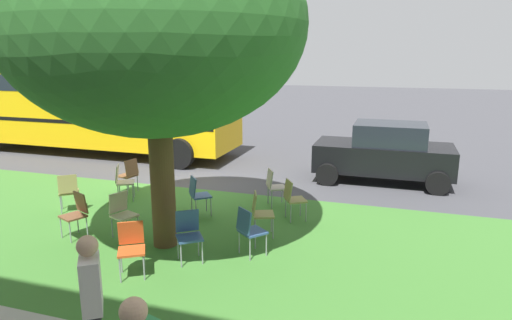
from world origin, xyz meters
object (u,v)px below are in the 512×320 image
chair_4 (129,173)px  chair_2 (260,211)px  school_bus (93,104)px  chair_0 (122,180)px  chair_8 (131,245)px  chair_10 (68,190)px  chair_7 (76,212)px  street_tree (155,25)px  chair_6 (249,228)px  chair_3 (274,185)px  chair_11 (122,211)px  parked_car (385,152)px  chair_1 (293,197)px  chair_5 (189,232)px  pedestrian_1 (93,303)px  chair_9 (198,193)px

chair_4 → chair_2: bearing=157.6°
chair_4 → school_bus: 5.64m
chair_0 → chair_8: same height
chair_10 → chair_7: bearing=135.1°
chair_7 → school_bus: (4.58, -6.66, 1.24)m
street_tree → chair_8: 3.65m
chair_6 → chair_3: bearing=-83.6°
chair_11 → parked_car: bearing=-130.0°
chair_10 → chair_6: bearing=168.7°
chair_3 → chair_4: bearing=2.1°
chair_1 → chair_5: same height
chair_7 → chair_8: (-1.89, 1.01, 0.00)m
chair_1 → chair_4: 4.48m
chair_11 → pedestrian_1: bearing=120.3°
street_tree → chair_2: 3.90m
chair_2 → chair_7: size_ratio=1.00×
chair_11 → pedestrian_1: size_ratio=0.52×
street_tree → chair_8: bearing=93.7°
chair_3 → chair_8: 4.15m
street_tree → chair_1: bearing=-134.7°
chair_2 → chair_9: bearing=-22.5°
chair_11 → parked_car: 7.30m
chair_4 → chair_11: 2.92m
chair_10 → chair_4: bearing=-106.0°
chair_7 → pedestrian_1: pedestrian_1 is taller
parked_car → school_bus: 10.17m
chair_3 → chair_7: same height
chair_0 → chair_3: size_ratio=1.00×
chair_11 → chair_3: bearing=-131.3°
chair_3 → chair_8: size_ratio=1.00×
chair_4 → school_bus: school_bus is taller
chair_9 → chair_11: bearing=59.6°
chair_5 → chair_7: (2.52, -0.25, 0.00)m
chair_6 → pedestrian_1: bearing=80.4°
chair_3 → chair_5: same height
chair_1 → street_tree: bearing=45.3°
school_bus → pedestrian_1: bearing=127.1°
chair_4 → chair_10: same height
chair_10 → parked_car: (-6.66, -4.74, 0.32)m
chair_7 → school_bus: school_bus is taller
chair_8 → pedestrian_1: (-0.99, 2.20, 0.41)m
chair_1 → chair_11: size_ratio=1.00×
chair_2 → chair_11: 2.68m
parked_car → school_bus: school_bus is taller
chair_2 → chair_8: 2.61m
chair_10 → chair_11: size_ratio=1.00×
chair_1 → chair_2: 1.13m
chair_4 → chair_1: bearing=172.1°
parked_car → chair_5: bearing=64.0°
chair_1 → school_bus: bearing=-28.2°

